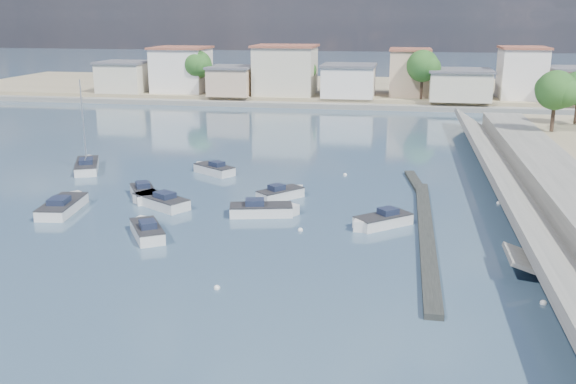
% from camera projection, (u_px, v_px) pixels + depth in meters
% --- Properties ---
extents(ground, '(400.00, 400.00, 0.00)m').
position_uv_depth(ground, '(356.00, 147.00, 73.87)').
color(ground, '#324D64').
rests_on(ground, ground).
extents(breakwater, '(2.00, 31.02, 0.35)m').
position_uv_depth(breakwater, '(424.00, 221.00, 46.75)').
color(breakwater, black).
rests_on(breakwater, ground).
extents(far_shore_land, '(160.00, 40.00, 1.40)m').
position_uv_depth(far_shore_land, '(376.00, 90.00, 123.03)').
color(far_shore_land, gray).
rests_on(far_shore_land, ground).
extents(far_shore_quay, '(160.00, 2.50, 0.80)m').
position_uv_depth(far_shore_quay, '(370.00, 107.00, 103.19)').
color(far_shore_quay, slate).
rests_on(far_shore_quay, ground).
extents(far_town, '(113.01, 12.80, 8.35)m').
position_uv_depth(far_town, '(438.00, 76.00, 105.79)').
color(far_town, beige).
rests_on(far_town, far_shore_land).
extents(shore_trees, '(74.56, 38.32, 7.92)m').
position_uv_depth(shore_trees, '(426.00, 72.00, 97.49)').
color(shore_trees, '#38281E').
rests_on(shore_trees, ground).
extents(motorboat_a, '(3.72, 4.54, 1.48)m').
position_uv_depth(motorboat_a, '(147.00, 231.00, 44.02)').
color(motorboat_a, silver).
rests_on(motorboat_a, ground).
extents(motorboat_b, '(3.77, 4.00, 1.48)m').
position_uv_depth(motorboat_b, '(282.00, 194.00, 53.04)').
color(motorboat_b, silver).
rests_on(motorboat_b, ground).
extents(motorboat_c, '(5.30, 4.34, 1.48)m').
position_uv_depth(motorboat_c, '(159.00, 201.00, 50.97)').
color(motorboat_c, silver).
rests_on(motorboat_c, ground).
extents(motorboat_d, '(4.33, 4.09, 1.48)m').
position_uv_depth(motorboat_d, '(380.00, 222.00, 45.98)').
color(motorboat_d, silver).
rests_on(motorboat_d, ground).
extents(motorboat_e, '(2.88, 6.26, 1.48)m').
position_uv_depth(motorboat_e, '(64.00, 206.00, 49.76)').
color(motorboat_e, silver).
rests_on(motorboat_e, ground).
extents(motorboat_f, '(4.47, 3.80, 1.48)m').
position_uv_depth(motorboat_f, '(213.00, 170.00, 61.42)').
color(motorboat_f, silver).
rests_on(motorboat_f, ground).
extents(motorboat_g, '(3.77, 4.73, 1.48)m').
position_uv_depth(motorboat_g, '(144.00, 195.00, 52.88)').
color(motorboat_g, silver).
rests_on(motorboat_g, ground).
extents(motorboat_h, '(5.37, 2.89, 1.48)m').
position_uv_depth(motorboat_h, '(264.00, 210.00, 48.60)').
color(motorboat_h, silver).
rests_on(motorboat_h, ground).
extents(sailboat, '(4.35, 6.53, 9.00)m').
position_uv_depth(sailboat, '(87.00, 165.00, 62.97)').
color(sailboat, silver).
rests_on(sailboat, ground).
extents(mooring_buoys, '(19.36, 27.73, 0.36)m').
position_uv_depth(mooring_buoys, '(359.00, 220.00, 47.28)').
color(mooring_buoys, white).
rests_on(mooring_buoys, ground).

